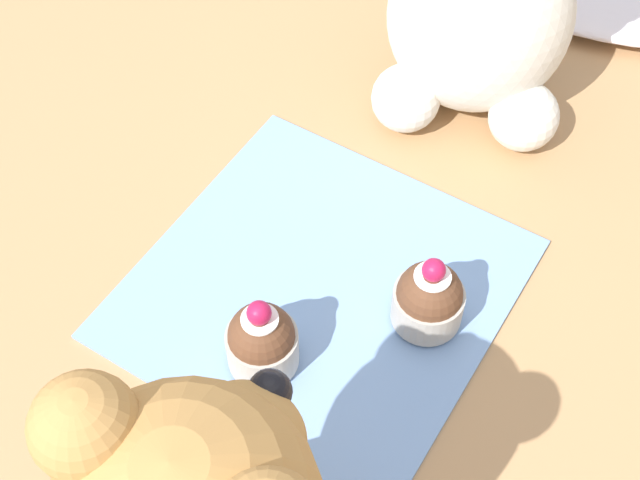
% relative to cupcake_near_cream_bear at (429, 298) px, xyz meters
% --- Properties ---
extents(ground_plane, '(4.00, 4.00, 0.00)m').
position_rel_cupcake_near_cream_bear_xyz_m(ground_plane, '(-0.07, -0.02, -0.03)').
color(ground_plane, tan).
extents(knitted_placemat, '(0.24, 0.24, 0.01)m').
position_rel_cupcake_near_cream_bear_xyz_m(knitted_placemat, '(-0.07, -0.02, -0.02)').
color(knitted_placemat, '#7A9ED1').
rests_on(knitted_placemat, ground_plane).
extents(cupcake_near_cream_bear, '(0.05, 0.05, 0.06)m').
position_rel_cupcake_near_cream_bear_xyz_m(cupcake_near_cream_bear, '(0.00, 0.00, 0.00)').
color(cupcake_near_cream_bear, '#B2ADA3').
rests_on(cupcake_near_cream_bear, knitted_placemat).
extents(cupcake_near_tan_bear, '(0.05, 0.05, 0.06)m').
position_rel_cupcake_near_cream_bear_xyz_m(cupcake_near_tan_bear, '(-0.08, -0.08, 0.00)').
color(cupcake_near_tan_bear, '#B2ADA3').
rests_on(cupcake_near_tan_bear, knitted_placemat).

